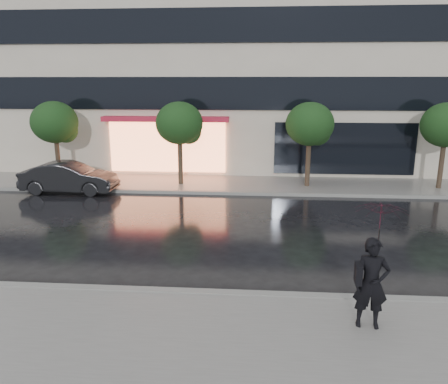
# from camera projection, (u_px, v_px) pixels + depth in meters

# --- Properties ---
(ground) EXTENTS (120.00, 120.00, 0.00)m
(ground) POSITION_uv_depth(u_px,v_px,m) (230.00, 278.00, 11.12)
(ground) COLOR black
(ground) RESTS_ON ground
(sidewalk_near) EXTENTS (60.00, 4.50, 0.12)m
(sidewalk_near) POSITION_uv_depth(u_px,v_px,m) (219.00, 353.00, 7.96)
(sidewalk_near) COLOR slate
(sidewalk_near) RESTS_ON ground
(sidewalk_far) EXTENTS (60.00, 3.50, 0.12)m
(sidewalk_far) POSITION_uv_depth(u_px,v_px,m) (243.00, 184.00, 21.01)
(sidewalk_far) COLOR slate
(sidewalk_far) RESTS_ON ground
(curb_near) EXTENTS (60.00, 0.25, 0.14)m
(curb_near) POSITION_uv_depth(u_px,v_px,m) (228.00, 294.00, 10.13)
(curb_near) COLOR gray
(curb_near) RESTS_ON ground
(curb_far) EXTENTS (60.00, 0.25, 0.14)m
(curb_far) POSITION_uv_depth(u_px,v_px,m) (242.00, 193.00, 19.32)
(curb_far) COLOR gray
(curb_far) RESTS_ON ground
(office_building) EXTENTS (30.00, 12.76, 18.00)m
(office_building) POSITION_uv_depth(u_px,v_px,m) (249.00, 11.00, 26.28)
(office_building) COLOR beige
(office_building) RESTS_ON ground
(tree_far_west) EXTENTS (2.20, 2.20, 3.99)m
(tree_far_west) POSITION_uv_depth(u_px,v_px,m) (56.00, 124.00, 20.75)
(tree_far_west) COLOR #33261C
(tree_far_west) RESTS_ON ground
(tree_mid_west) EXTENTS (2.20, 2.20, 3.99)m
(tree_mid_west) POSITION_uv_depth(u_px,v_px,m) (181.00, 125.00, 20.31)
(tree_mid_west) COLOR #33261C
(tree_mid_west) RESTS_ON ground
(tree_mid_east) EXTENTS (2.20, 2.20, 3.99)m
(tree_mid_east) POSITION_uv_depth(u_px,v_px,m) (311.00, 126.00, 19.87)
(tree_mid_east) COLOR #33261C
(tree_mid_east) RESTS_ON ground
(tree_far_east) EXTENTS (2.20, 2.20, 3.99)m
(tree_far_east) POSITION_uv_depth(u_px,v_px,m) (447.00, 127.00, 19.43)
(tree_far_east) COLOR #33261C
(tree_far_east) RESTS_ON ground
(parked_car) EXTENTS (4.22, 1.50, 1.39)m
(parked_car) POSITION_uv_depth(u_px,v_px,m) (69.00, 178.00, 19.54)
(parked_car) COLOR black
(parked_car) RESTS_ON ground
(pedestrian_with_umbrella) EXTENTS (1.07, 1.09, 2.56)m
(pedestrian_with_umbrella) POSITION_uv_depth(u_px,v_px,m) (376.00, 248.00, 8.34)
(pedestrian_with_umbrella) COLOR black
(pedestrian_with_umbrella) RESTS_ON sidewalk_near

